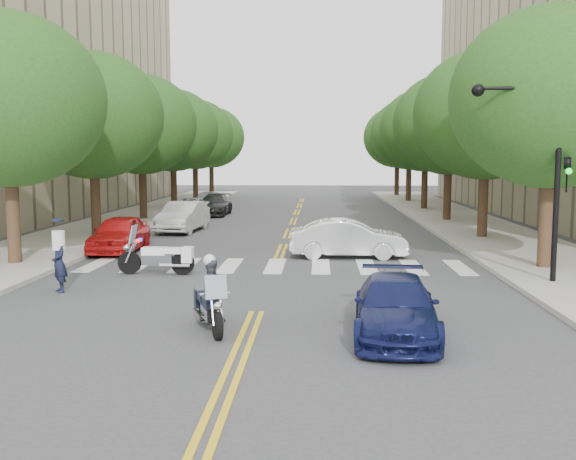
# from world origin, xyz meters

# --- Properties ---
(ground) EXTENTS (140.00, 140.00, 0.00)m
(ground) POSITION_xyz_m (0.00, 0.00, 0.00)
(ground) COLOR #38383A
(ground) RESTS_ON ground
(sidewalk_left) EXTENTS (5.00, 60.00, 0.15)m
(sidewalk_left) POSITION_xyz_m (-9.50, 22.00, 0.07)
(sidewalk_left) COLOR #9E9991
(sidewalk_left) RESTS_ON ground
(sidewalk_right) EXTENTS (5.00, 60.00, 0.15)m
(sidewalk_right) POSITION_xyz_m (9.50, 22.00, 0.07)
(sidewalk_right) COLOR #9E9991
(sidewalk_right) RESTS_ON ground
(tree_l_0) EXTENTS (6.40, 6.40, 8.45)m
(tree_l_0) POSITION_xyz_m (-8.80, 6.00, 5.55)
(tree_l_0) COLOR #382316
(tree_l_0) RESTS_ON ground
(tree_l_1) EXTENTS (6.40, 6.40, 8.45)m
(tree_l_1) POSITION_xyz_m (-8.80, 14.00, 5.55)
(tree_l_1) COLOR #382316
(tree_l_1) RESTS_ON ground
(tree_l_2) EXTENTS (6.40, 6.40, 8.45)m
(tree_l_2) POSITION_xyz_m (-8.80, 22.00, 5.55)
(tree_l_2) COLOR #382316
(tree_l_2) RESTS_ON ground
(tree_l_3) EXTENTS (6.40, 6.40, 8.45)m
(tree_l_3) POSITION_xyz_m (-8.80, 30.00, 5.55)
(tree_l_3) COLOR #382316
(tree_l_3) RESTS_ON ground
(tree_l_4) EXTENTS (6.40, 6.40, 8.45)m
(tree_l_4) POSITION_xyz_m (-8.80, 38.00, 5.55)
(tree_l_4) COLOR #382316
(tree_l_4) RESTS_ON ground
(tree_l_5) EXTENTS (6.40, 6.40, 8.45)m
(tree_l_5) POSITION_xyz_m (-8.80, 46.00, 5.55)
(tree_l_5) COLOR #382316
(tree_l_5) RESTS_ON ground
(tree_r_0) EXTENTS (6.40, 6.40, 8.45)m
(tree_r_0) POSITION_xyz_m (8.80, 6.00, 5.55)
(tree_r_0) COLOR #382316
(tree_r_0) RESTS_ON ground
(tree_r_1) EXTENTS (6.40, 6.40, 8.45)m
(tree_r_1) POSITION_xyz_m (8.80, 14.00, 5.55)
(tree_r_1) COLOR #382316
(tree_r_1) RESTS_ON ground
(tree_r_2) EXTENTS (6.40, 6.40, 8.45)m
(tree_r_2) POSITION_xyz_m (8.80, 22.00, 5.55)
(tree_r_2) COLOR #382316
(tree_r_2) RESTS_ON ground
(tree_r_3) EXTENTS (6.40, 6.40, 8.45)m
(tree_r_3) POSITION_xyz_m (8.80, 30.00, 5.55)
(tree_r_3) COLOR #382316
(tree_r_3) RESTS_ON ground
(tree_r_4) EXTENTS (6.40, 6.40, 8.45)m
(tree_r_4) POSITION_xyz_m (8.80, 38.00, 5.55)
(tree_r_4) COLOR #382316
(tree_r_4) RESTS_ON ground
(tree_r_5) EXTENTS (6.40, 6.40, 8.45)m
(tree_r_5) POSITION_xyz_m (8.80, 46.00, 5.55)
(tree_r_5) COLOR #382316
(tree_r_5) RESTS_ON ground
(traffic_signal_pole) EXTENTS (2.82, 0.42, 6.00)m
(traffic_signal_pole) POSITION_xyz_m (7.72, 3.50, 3.72)
(traffic_signal_pole) COLOR black
(traffic_signal_pole) RESTS_ON ground
(motorcycle_police) EXTENTS (0.97, 1.96, 1.65)m
(motorcycle_police) POSITION_xyz_m (-0.85, -1.64, 0.74)
(motorcycle_police) COLOR black
(motorcycle_police) RESTS_ON ground
(motorcycle_parked) EXTENTS (2.43, 0.53, 1.57)m
(motorcycle_parked) POSITION_xyz_m (-3.44, 4.80, 0.55)
(motorcycle_parked) COLOR black
(motorcycle_parked) RESTS_ON ground
(officer_standing) EXTENTS (0.67, 0.71, 1.63)m
(officer_standing) POSITION_xyz_m (-5.61, 2.00, 0.82)
(officer_standing) COLOR black
(officer_standing) RESTS_ON ground
(convertible) EXTENTS (4.30, 1.53, 1.41)m
(convertible) POSITION_xyz_m (2.57, 8.50, 0.71)
(convertible) COLOR white
(convertible) RESTS_ON ground
(sedan_blue) EXTENTS (1.99, 4.26, 1.20)m
(sedan_blue) POSITION_xyz_m (3.07, -1.88, 0.60)
(sedan_blue) COLOR #101643
(sedan_blue) RESTS_ON ground
(parked_car_a) EXTENTS (1.77, 4.24, 1.44)m
(parked_car_a) POSITION_xyz_m (-6.30, 9.50, 0.72)
(parked_car_a) COLOR red
(parked_car_a) RESTS_ON ground
(parked_car_b) EXTENTS (1.98, 4.66, 1.49)m
(parked_car_b) POSITION_xyz_m (-5.28, 16.44, 0.75)
(parked_car_b) COLOR #BBBBBB
(parked_car_b) RESTS_ON ground
(parked_car_c) EXTENTS (2.11, 4.55, 1.26)m
(parked_car_c) POSITION_xyz_m (-6.30, 23.09, 0.63)
(parked_car_c) COLOR #AAACB2
(parked_car_c) RESTS_ON ground
(parked_car_d) EXTENTS (1.88, 4.56, 1.32)m
(parked_car_d) POSITION_xyz_m (-5.20, 25.61, 0.66)
(parked_car_d) COLOR black
(parked_car_d) RESTS_ON ground
(parked_car_e) EXTENTS (1.91, 4.18, 1.39)m
(parked_car_e) POSITION_xyz_m (-6.30, 29.50, 0.70)
(parked_car_e) COLOR #A2A2A7
(parked_car_e) RESTS_ON ground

